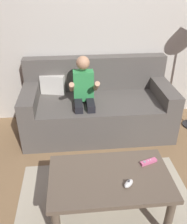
% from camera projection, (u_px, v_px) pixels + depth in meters
% --- Properties ---
extents(ground_plane, '(8.72, 8.72, 0.00)m').
position_uv_depth(ground_plane, '(130.00, 198.00, 2.17)').
color(ground_plane, olive).
extents(wall_back, '(4.36, 0.05, 2.50)m').
position_uv_depth(wall_back, '(108.00, 21.00, 2.88)').
color(wall_back, beige).
rests_on(wall_back, ground).
extents(couch, '(1.76, 0.80, 0.86)m').
position_uv_depth(couch, '(97.00, 107.00, 3.00)').
color(couch, '#56514C').
rests_on(couch, ground).
extents(person_seated_on_couch, '(0.32, 0.39, 0.98)m').
position_uv_depth(person_seated_on_couch, '(84.00, 95.00, 2.70)').
color(person_seated_on_couch, black).
rests_on(person_seated_on_couch, ground).
extents(coffee_table, '(0.91, 0.54, 0.44)m').
position_uv_depth(coffee_table, '(110.00, 183.00, 1.84)').
color(coffee_table, brown).
rests_on(coffee_table, ground).
extents(area_rug, '(1.53, 1.30, 0.01)m').
position_uv_depth(area_rug, '(108.00, 215.00, 2.02)').
color(area_rug, '#BCB299').
rests_on(area_rug, ground).
extents(game_remote_pink_near_edge, '(0.14, 0.08, 0.03)m').
position_uv_depth(game_remote_pink_near_edge, '(148.00, 162.00, 1.92)').
color(game_remote_pink_near_edge, pink).
rests_on(game_remote_pink_near_edge, coffee_table).
extents(nunchuk_white, '(0.10, 0.09, 0.05)m').
position_uv_depth(nunchuk_white, '(129.00, 184.00, 1.71)').
color(nunchuk_white, white).
rests_on(nunchuk_white, coffee_table).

